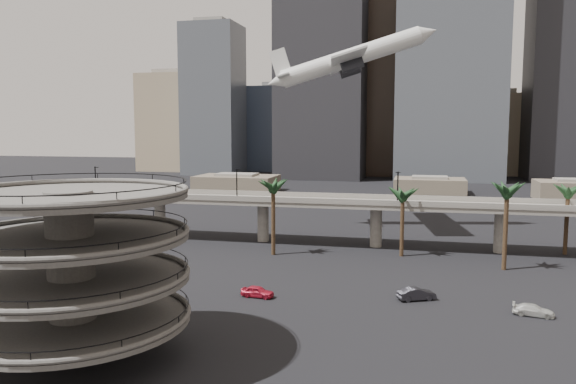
% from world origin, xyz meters
% --- Properties ---
extents(ground, '(700.00, 700.00, 0.00)m').
position_xyz_m(ground, '(0.00, 0.00, 0.00)').
color(ground, black).
rests_on(ground, ground).
extents(parking_ramp, '(22.20, 22.20, 17.35)m').
position_xyz_m(parking_ramp, '(-13.00, -4.00, 9.84)').
color(parking_ramp, '#4B4946').
rests_on(parking_ramp, ground).
extents(overpass, '(130.00, 9.30, 14.70)m').
position_xyz_m(overpass, '(0.00, 55.00, 7.34)').
color(overpass, '#68635C').
rests_on(overpass, ground).
extents(palm_trees, '(54.40, 18.40, 14.00)m').
position_xyz_m(palm_trees, '(21.48, 47.47, 11.30)').
color(palm_trees, '#402E1B').
rests_on(palm_trees, ground).
extents(low_buildings, '(135.00, 27.50, 6.80)m').
position_xyz_m(low_buildings, '(6.89, 142.30, 2.86)').
color(low_buildings, brown).
rests_on(low_buildings, ground).
extents(skyline, '(269.00, 86.00, 112.84)m').
position_xyz_m(skyline, '(15.11, 217.09, 41.22)').
color(skyline, '#84725B').
rests_on(skyline, ground).
extents(airborne_jet, '(37.22, 33.46, 14.76)m').
position_xyz_m(airborne_jet, '(3.45, 73.00, 37.04)').
color(airborne_jet, silver).
rests_on(airborne_jet, ground).
extents(car_a, '(4.53, 2.21, 1.49)m').
position_xyz_m(car_a, '(-1.57, 19.16, 0.75)').
color(car_a, '#B51931').
rests_on(car_a, ground).
extents(car_b, '(5.24, 3.74, 1.64)m').
position_xyz_m(car_b, '(18.77, 22.65, 0.82)').
color(car_b, black).
rests_on(car_b, ground).
extents(car_c, '(4.92, 2.64, 1.35)m').
position_xyz_m(car_c, '(32.31, 19.61, 0.68)').
color(car_c, '#BABBB6').
rests_on(car_c, ground).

